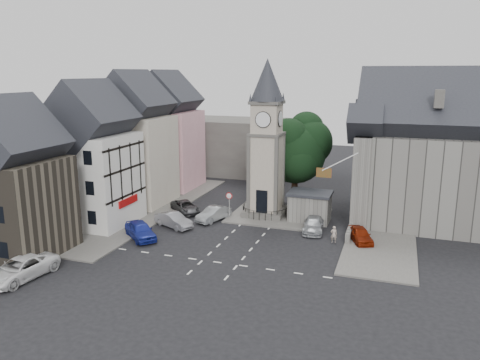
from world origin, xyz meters
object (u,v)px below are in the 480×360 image
(pedestrian, at_px, (334,234))
(stone_shelter, at_px, (310,206))
(clock_tower, at_px, (267,140))
(car_east_red, at_px, (360,235))
(car_west_blue, at_px, (140,230))

(pedestrian, bearing_deg, stone_shelter, -74.00)
(clock_tower, relative_size, car_east_red, 4.11)
(stone_shelter, height_order, car_east_red, stone_shelter)
(clock_tower, distance_m, stone_shelter, 8.15)
(stone_shelter, xyz_separation_m, car_east_red, (5.41, -4.50, -0.87))
(stone_shelter, height_order, pedestrian, stone_shelter)
(stone_shelter, relative_size, car_west_blue, 0.92)
(stone_shelter, xyz_separation_m, pedestrian, (3.20, -5.50, -0.77))
(clock_tower, distance_m, car_west_blue, 15.67)
(clock_tower, bearing_deg, pedestrian, -36.83)
(stone_shelter, relative_size, car_east_red, 1.09)
(clock_tower, xyz_separation_m, car_west_blue, (-8.90, -10.62, -7.33))
(car_west_blue, height_order, car_east_red, car_west_blue)
(car_west_blue, distance_m, car_east_red, 19.93)
(car_west_blue, distance_m, pedestrian, 17.52)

